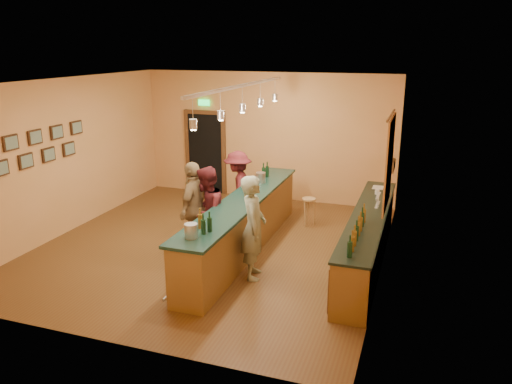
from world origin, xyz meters
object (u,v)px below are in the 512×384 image
(customer_a, at_px, (207,213))
(customer_c, at_px, (238,188))
(bartender, at_px, (253,227))
(bar_stool, at_px, (309,205))
(customer_b, at_px, (195,208))
(tasting_bar, at_px, (243,221))
(back_counter, at_px, (368,238))

(customer_a, relative_size, customer_c, 1.05)
(bartender, bearing_deg, bar_stool, -22.50)
(customer_a, distance_m, customer_c, 1.85)
(bartender, height_order, customer_c, bartender)
(customer_c, xyz_separation_m, bar_stool, (1.51, 0.41, -0.35))
(customer_b, relative_size, bar_stool, 2.89)
(customer_b, bearing_deg, bar_stool, 141.87)
(customer_a, relative_size, customer_b, 0.97)
(tasting_bar, distance_m, customer_b, 0.96)
(bar_stool, bearing_deg, customer_c, -164.92)
(tasting_bar, bearing_deg, bar_stool, 64.47)
(back_counter, relative_size, bar_stool, 7.37)
(tasting_bar, bearing_deg, customer_a, -140.85)
(bartender, height_order, customer_a, bartender)
(tasting_bar, relative_size, bar_stool, 8.27)
(tasting_bar, distance_m, bartender, 1.17)
(tasting_bar, relative_size, customer_b, 2.86)
(back_counter, distance_m, customer_b, 3.23)
(back_counter, xyz_separation_m, customer_a, (-2.87, -0.63, 0.37))
(customer_b, height_order, bar_stool, customer_b)
(tasting_bar, xyz_separation_m, bar_stool, (0.86, 1.81, -0.14))
(bartender, height_order, bar_stool, bartender)
(customer_a, bearing_deg, bartender, 55.77)
(back_counter, height_order, bar_stool, back_counter)
(back_counter, relative_size, customer_a, 2.64)
(back_counter, relative_size, customer_c, 2.78)
(back_counter, height_order, customer_b, customer_b)
(back_counter, distance_m, customer_c, 3.22)
(customer_c, bearing_deg, customer_a, -10.92)
(bartender, distance_m, customer_b, 1.53)
(customer_a, height_order, customer_c, customer_a)
(customer_b, xyz_separation_m, bar_stool, (1.71, 2.16, -0.42))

